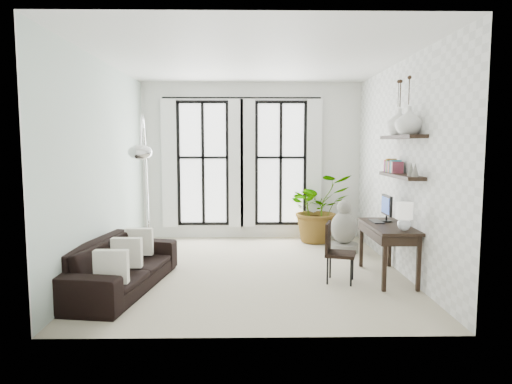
{
  "coord_description": "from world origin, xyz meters",
  "views": [
    {
      "loc": [
        -0.07,
        -6.93,
        1.95
      ],
      "look_at": [
        0.05,
        0.3,
        1.19
      ],
      "focal_mm": 32.0,
      "sensor_mm": 36.0,
      "label": 1
    }
  ],
  "objects_px": {
    "desk": "(389,229)",
    "buddha": "(344,230)",
    "sofa": "(120,265)",
    "plant": "(318,208)",
    "desk_chair": "(335,248)",
    "arc_lamp": "(144,149)"
  },
  "relations": [
    {
      "from": "desk_chair",
      "to": "buddha",
      "type": "relative_size",
      "value": 0.9
    },
    {
      "from": "sofa",
      "to": "buddha",
      "type": "xyz_separation_m",
      "value": [
        3.46,
        2.07,
        0.07
      ]
    },
    {
      "from": "desk_chair",
      "to": "plant",
      "type": "bearing_deg",
      "value": 103.44
    },
    {
      "from": "desk",
      "to": "arc_lamp",
      "type": "relative_size",
      "value": 0.53
    },
    {
      "from": "desk_chair",
      "to": "arc_lamp",
      "type": "relative_size",
      "value": 0.34
    },
    {
      "from": "sofa",
      "to": "arc_lamp",
      "type": "height_order",
      "value": "arc_lamp"
    },
    {
      "from": "sofa",
      "to": "arc_lamp",
      "type": "distance_m",
      "value": 1.91
    },
    {
      "from": "sofa",
      "to": "buddha",
      "type": "distance_m",
      "value": 4.03
    },
    {
      "from": "sofa",
      "to": "plant",
      "type": "distance_m",
      "value": 4.32
    },
    {
      "from": "sofa",
      "to": "arc_lamp",
      "type": "bearing_deg",
      "value": 3.54
    },
    {
      "from": "arc_lamp",
      "to": "buddha",
      "type": "relative_size",
      "value": 2.65
    },
    {
      "from": "arc_lamp",
      "to": "buddha",
      "type": "xyz_separation_m",
      "value": [
        3.36,
        0.94,
        -1.47
      ]
    },
    {
      "from": "plant",
      "to": "buddha",
      "type": "height_order",
      "value": "plant"
    },
    {
      "from": "desk_chair",
      "to": "arc_lamp",
      "type": "height_order",
      "value": "arc_lamp"
    },
    {
      "from": "buddha",
      "to": "desk_chair",
      "type": "bearing_deg",
      "value": -105.63
    },
    {
      "from": "arc_lamp",
      "to": "buddha",
      "type": "bearing_deg",
      "value": 15.66
    },
    {
      "from": "sofa",
      "to": "plant",
      "type": "relative_size",
      "value": 1.66
    },
    {
      "from": "plant",
      "to": "desk",
      "type": "height_order",
      "value": "plant"
    },
    {
      "from": "desk_chair",
      "to": "arc_lamp",
      "type": "distance_m",
      "value": 3.29
    },
    {
      "from": "desk",
      "to": "buddha",
      "type": "distance_m",
      "value": 1.75
    },
    {
      "from": "desk",
      "to": "buddha",
      "type": "xyz_separation_m",
      "value": [
        -0.29,
        1.69,
        -0.34
      ]
    },
    {
      "from": "sofa",
      "to": "desk_chair",
      "type": "height_order",
      "value": "desk_chair"
    }
  ]
}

